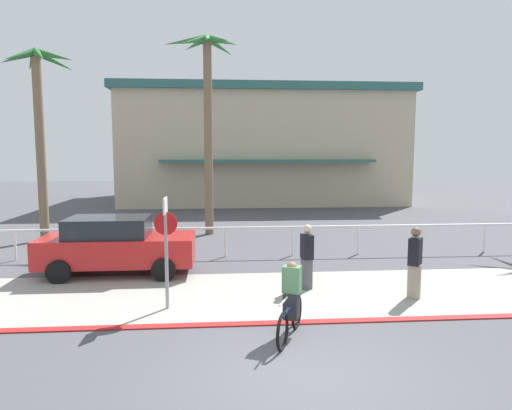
# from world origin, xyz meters

# --- Properties ---
(ground_plane) EXTENTS (80.00, 80.00, 0.00)m
(ground_plane) POSITION_xyz_m (0.00, 10.00, 0.00)
(ground_plane) COLOR #4C4C51
(sidewalk_strip) EXTENTS (44.00, 4.00, 0.02)m
(sidewalk_strip) POSITION_xyz_m (0.00, 4.20, 0.01)
(sidewalk_strip) COLOR #9E9E93
(sidewalk_strip) RESTS_ON ground
(curb_paint) EXTENTS (44.00, 0.24, 0.03)m
(curb_paint) POSITION_xyz_m (0.00, 2.20, 0.01)
(curb_paint) COLOR maroon
(curb_paint) RESTS_ON ground
(building_backdrop) EXTENTS (19.56, 13.36, 7.91)m
(building_backdrop) POSITION_xyz_m (1.68, 27.97, 3.97)
(building_backdrop) COLOR #BCAD8E
(building_backdrop) RESTS_ON ground
(rail_fence) EXTENTS (25.45, 0.08, 1.04)m
(rail_fence) POSITION_xyz_m (0.00, 8.50, 0.84)
(rail_fence) COLOR white
(rail_fence) RESTS_ON ground
(stop_sign_bike_lane) EXTENTS (0.52, 0.56, 2.56)m
(stop_sign_bike_lane) POSITION_xyz_m (-2.56, 3.30, 1.68)
(stop_sign_bike_lane) COLOR gray
(stop_sign_bike_lane) RESTS_ON ground
(palm_tree_1) EXTENTS (2.85, 3.14, 7.57)m
(palm_tree_1) POSITION_xyz_m (-8.37, 12.06, 5.46)
(palm_tree_1) COLOR #756047
(palm_tree_1) RESTS_ON ground
(palm_tree_2) EXTENTS (3.15, 2.83, 8.43)m
(palm_tree_2) POSITION_xyz_m (-1.84, 12.98, 6.23)
(palm_tree_2) COLOR #756047
(palm_tree_2) RESTS_ON ground
(car_red_1) EXTENTS (4.40, 2.02, 1.69)m
(car_red_1) POSITION_xyz_m (-4.37, 6.50, 0.87)
(car_red_1) COLOR red
(car_red_1) RESTS_ON ground
(cyclist_blue_0) EXTENTS (0.77, 1.70, 1.50)m
(cyclist_blue_0) POSITION_xyz_m (0.01, 1.51, 0.69)
(cyclist_blue_0) COLOR black
(cyclist_blue_0) RESTS_ON ground
(pedestrian_0) EXTENTS (0.45, 0.48, 1.77)m
(pedestrian_0) POSITION_xyz_m (3.37, 3.58, 0.82)
(pedestrian_0) COLOR gray
(pedestrian_0) RESTS_ON ground
(pedestrian_1) EXTENTS (0.35, 0.42, 1.71)m
(pedestrian_1) POSITION_xyz_m (0.90, 4.55, 0.79)
(pedestrian_1) COLOR #4C4C51
(pedestrian_1) RESTS_ON ground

